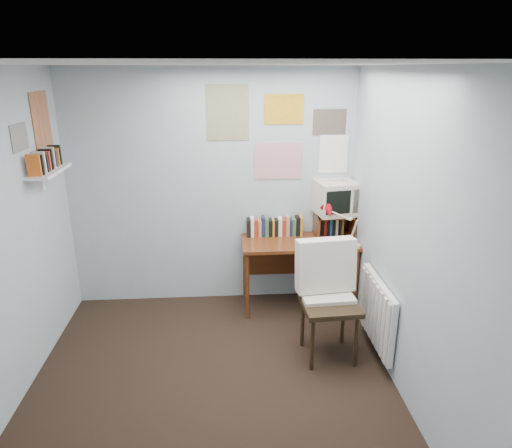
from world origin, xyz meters
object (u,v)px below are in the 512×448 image
at_px(crt_tv, 336,196).
at_px(tv_riser, 334,225).
at_px(wall_shelf, 49,171).
at_px(radiator, 377,312).
at_px(desk_chair, 330,305).
at_px(desk, 323,271).
at_px(desk_lamp, 357,230).

bearing_deg(crt_tv, tv_riser, -108.50).
distance_m(crt_tv, wall_shelf, 2.77).
bearing_deg(tv_riser, crt_tv, 81.31).
height_order(crt_tv, radiator, crt_tv).
bearing_deg(desk_chair, crt_tv, 72.63).
relative_size(desk, crt_tv, 2.99).
distance_m(desk_chair, crt_tv, 1.30).
xyz_separation_m(radiator, wall_shelf, (-2.86, 0.55, 1.20)).
bearing_deg(radiator, tv_riser, 99.28).
xyz_separation_m(desk_chair, tv_riser, (0.26, 1.05, 0.37)).
bearing_deg(tv_riser, desk, -137.04).
bearing_deg(desk_chair, tv_riser, 72.53).
height_order(desk_chair, crt_tv, crt_tv).
bearing_deg(desk_chair, desk_lamp, 56.72).
height_order(desk, desk_lamp, desk_lamp).
distance_m(desk, radiator, 0.97).
bearing_deg(desk, wall_shelf, -171.60).
bearing_deg(crt_tv, desk_lamp, -77.03).
height_order(desk_chair, radiator, desk_chair).
relative_size(desk, desk_lamp, 3.22).
height_order(desk_chair, wall_shelf, wall_shelf).
distance_m(desk, tv_riser, 0.51).
bearing_deg(radiator, wall_shelf, 169.11).
bearing_deg(radiator, crt_tv, 98.95).
height_order(tv_riser, radiator, tv_riser).
bearing_deg(tv_riser, desk_lamp, -65.56).
xyz_separation_m(desk_lamp, tv_riser, (-0.15, 0.33, -0.06)).
distance_m(desk, desk_lamp, 0.64).
bearing_deg(desk_lamp, crt_tv, 122.43).
distance_m(desk, desk_chair, 0.95).
relative_size(tv_riser, crt_tv, 1.00).
bearing_deg(desk_chair, wall_shelf, 163.63).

